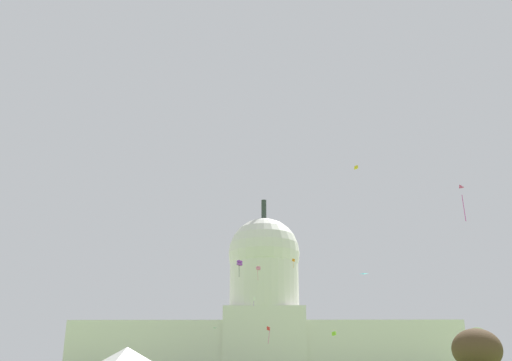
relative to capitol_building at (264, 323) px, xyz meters
name	(u,v)px	position (x,y,z in m)	size (l,w,h in m)	color
capitol_building	(264,323)	(0.00, 0.00, 0.00)	(126.98, 24.96, 61.11)	silver
tree_east_far	(477,350)	(38.99, -85.50, -11.33)	(10.47, 10.97, 10.28)	#4C3823
tree_east_mid	(479,346)	(44.94, -70.47, -10.04)	(6.19, 6.13, 11.49)	brown
kite_red_low	(268,329)	(0.83, -70.68, -6.62)	(0.76, 0.70, 3.55)	red
kite_green_low	(215,329)	(-14.41, -25.48, -3.73)	(1.16, 0.98, 0.24)	green
kite_pink_mid	(258,268)	(-1.58, -41.90, 11.29)	(1.22, 1.20, 3.80)	pink
kite_violet_mid	(240,263)	(-4.71, -86.73, 4.52)	(1.17, 1.16, 3.18)	purple
kite_orange_mid	(294,261)	(8.72, -29.30, 15.65)	(0.94, 0.58, 2.76)	orange
kite_yellow_high	(356,167)	(26.79, -41.43, 40.62)	(1.16, 1.10, 1.21)	yellow
kite_turquoise_mid	(364,276)	(21.88, -70.34, 4.59)	(1.78, 1.24, 0.39)	teal
kite_white_mid	(254,299)	(-2.95, -26.04, 4.82)	(0.70, 0.40, 2.73)	white
kite_magenta_mid	(465,192)	(23.59, -129.87, 4.92)	(0.94, 1.34, 3.97)	#D1339E
kite_lime_low	(334,334)	(18.96, -35.86, -5.55)	(1.34, 1.31, 1.13)	#8CD133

